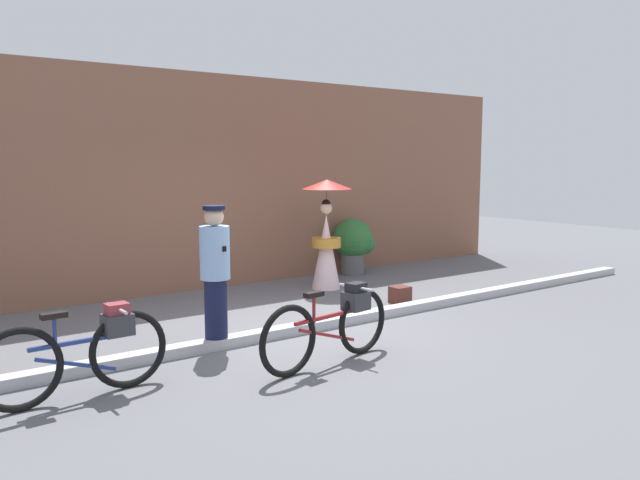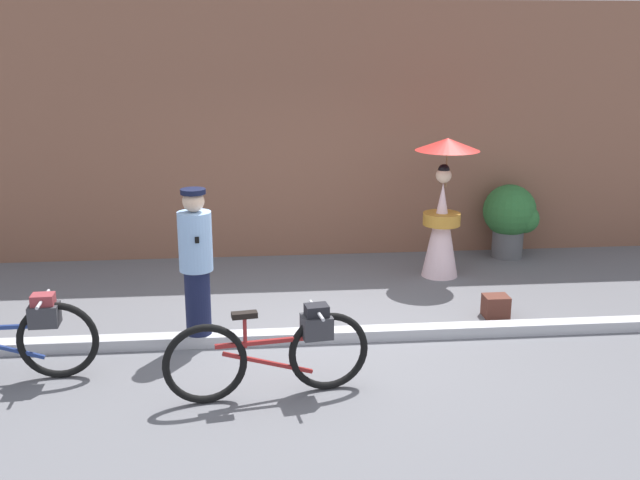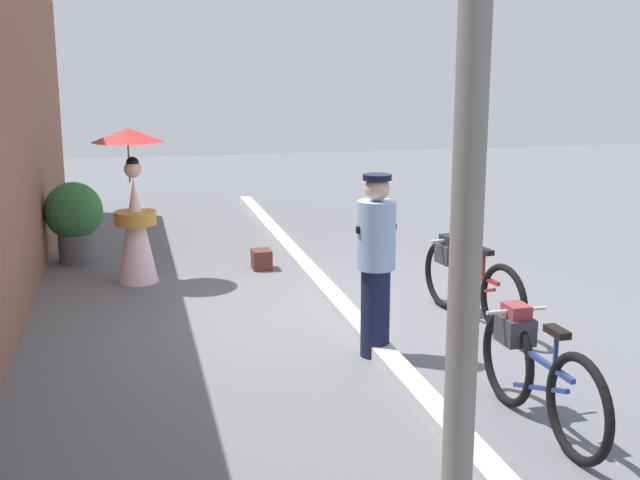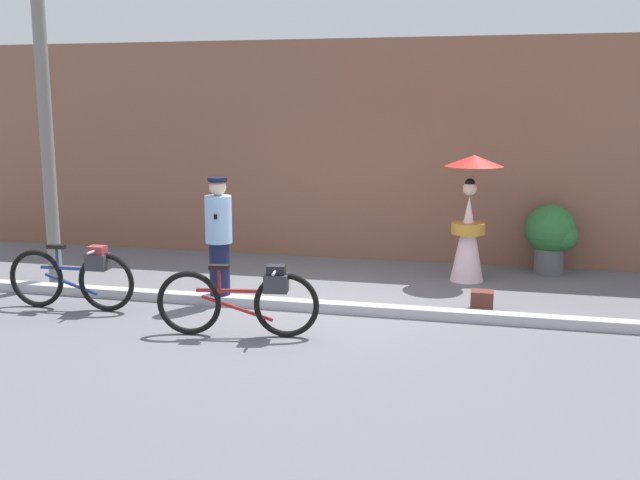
{
  "view_description": "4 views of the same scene",
  "coord_description": "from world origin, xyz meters",
  "views": [
    {
      "loc": [
        -4.4,
        -6.33,
        2.13
      ],
      "look_at": [
        0.63,
        0.64,
        1.05
      ],
      "focal_mm": 35.22,
      "sensor_mm": 36.0,
      "label": 1
    },
    {
      "loc": [
        -0.71,
        -7.21,
        3.08
      ],
      "look_at": [
        0.02,
        0.4,
        0.99
      ],
      "focal_mm": 41.81,
      "sensor_mm": 36.0,
      "label": 2
    },
    {
      "loc": [
        -7.87,
        2.12,
        2.58
      ],
      "look_at": [
        -0.16,
        0.28,
        0.84
      ],
      "focal_mm": 45.65,
      "sensor_mm": 36.0,
      "label": 3
    },
    {
      "loc": [
        2.18,
        -8.73,
        2.59
      ],
      "look_at": [
        0.03,
        0.18,
        0.87
      ],
      "focal_mm": 41.78,
      "sensor_mm": 36.0,
      "label": 4
    }
  ],
  "objects": [
    {
      "name": "bicycle_near_officer",
      "position": [
        -2.92,
        -0.65,
        0.43
      ],
      "size": [
        1.7,
        0.48,
        0.83
      ],
      "color": "black",
      "rests_on": "ground_plane"
    },
    {
      "name": "sidewalk_curb",
      "position": [
        0.0,
        0.0,
        0.06
      ],
      "size": [
        14.0,
        0.2,
        0.12
      ],
      "primitive_type": "cube",
      "color": "#B2B2B7",
      "rests_on": "ground_plane"
    },
    {
      "name": "ground_plane",
      "position": [
        0.0,
        0.0,
        0.0
      ],
      "size": [
        30.0,
        30.0,
        0.0
      ],
      "primitive_type": "plane",
      "color": "slate"
    },
    {
      "name": "bicycle_far_side",
      "position": [
        -0.51,
        -1.17,
        0.43
      ],
      "size": [
        1.82,
        0.48,
        0.82
      ],
      "color": "black",
      "rests_on": "ground_plane"
    },
    {
      "name": "potted_plant_by_door",
      "position": [
        2.99,
        2.81,
        0.61
      ],
      "size": [
        0.77,
        0.75,
        1.06
      ],
      "color": "#59595B",
      "rests_on": "ground_plane"
    },
    {
      "name": "person_with_parasol",
      "position": [
        1.79,
        2.06,
        0.94
      ],
      "size": [
        0.83,
        0.83,
        1.83
      ],
      "color": "silver",
      "rests_on": "ground_plane"
    },
    {
      "name": "person_officer",
      "position": [
        -1.27,
        0.04,
        0.87
      ],
      "size": [
        0.34,
        0.38,
        1.64
      ],
      "color": "#141938",
      "rests_on": "ground_plane"
    },
    {
      "name": "building_wall",
      "position": [
        0.0,
        3.39,
        1.78
      ],
      "size": [
        14.0,
        0.4,
        3.56
      ],
      "primitive_type": "cube",
      "color": "brown",
      "rests_on": "ground_plane"
    },
    {
      "name": "backpack_on_pavement",
      "position": [
        2.04,
        0.51,
        0.13
      ],
      "size": [
        0.28,
        0.24,
        0.25
      ],
      "color": "#592D23",
      "rests_on": "ground_plane"
    }
  ]
}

